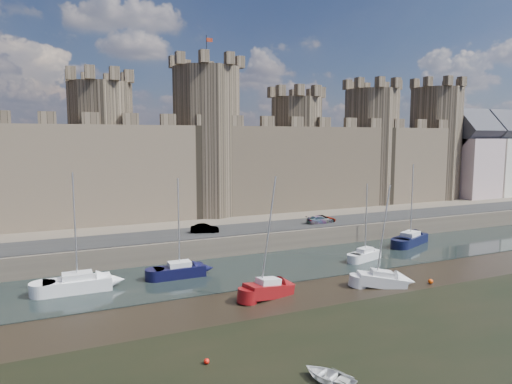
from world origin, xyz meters
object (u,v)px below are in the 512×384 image
Objects in this scene: car_2 at (320,220)px; sailboat_1 at (180,270)px; sailboat_3 at (410,239)px; sailboat_5 at (382,279)px; sailboat_0 at (78,283)px; car_1 at (205,229)px; sailboat_2 at (365,254)px; car_3 at (323,219)px; sailboat_4 at (268,288)px.

car_2 is 0.37× the size of sailboat_1.
sailboat_5 is (-15.26, -12.56, -0.11)m from sailboat_3.
sailboat_3 reaches higher than sailboat_1.
sailboat_0 is 29.67m from sailboat_5.
sailboat_2 is at bearing -107.02° from car_1.
car_1 is at bearing 94.08° from car_3.
sailboat_0 is 1.24× the size of sailboat_2.
sailboat_2 is 11.44m from sailboat_3.
sailboat_5 is at bearing -22.56° from sailboat_4.
sailboat_4 reaches higher than sailboat_3.
sailboat_5 is at bearing -134.40° from sailboat_2.
sailboat_4 is (-16.15, -6.68, 0.05)m from sailboat_2.
sailboat_0 is (-32.87, -9.22, -2.20)m from car_2.
sailboat_2 is 0.82× the size of sailboat_4.
car_2 is 24.51m from sailboat_1.
car_3 is 12.06m from sailboat_2.
sailboat_2 is 0.91× the size of sailboat_5.
car_2 is at bearing 15.73° from sailboat_0.
car_2 is 0.98m from car_3.
sailboat_3 is at bearing 8.32° from sailboat_4.
car_2 is at bearing 126.84° from car_3.
car_3 is (17.83, 0.08, -0.06)m from car_1.
car_3 is at bearing 66.61° from sailboat_2.
car_3 is 0.38× the size of sailboat_5.
car_1 is 0.35× the size of sailboat_1.
sailboat_5 reaches higher than car_2.
sailboat_0 reaches higher than car_2.
car_2 is at bearing 99.05° from sailboat_5.
sailboat_0 is 32.32m from sailboat_2.
sailboat_1 reaches higher than car_1.
sailboat_1 is 0.93× the size of sailboat_4.
car_1 is at bearing 144.02° from sailboat_5.
sailboat_5 is at bearing -31.56° from sailboat_1.
car_2 is 0.35× the size of sailboat_3.
sailboat_4 reaches higher than sailboat_1.
car_2 is 34.21m from sailboat_0.
car_1 is 0.33× the size of sailboat_3.
sailboat_5 is at bearing -131.20° from car_1.
sailboat_5 is (-4.54, -8.57, -0.03)m from sailboat_2.
sailboat_1 is at bearing 159.68° from sailboat_3.
car_2 is at bearing 21.48° from sailboat_1.
car_1 is 0.36× the size of sailboat_5.
sailboat_1 is at bearing 2.61° from sailboat_0.
car_1 is 0.40× the size of sailboat_2.
sailboat_3 is at bearing 3.10° from sailboat_1.
sailboat_4 is (6.03, -9.13, -0.01)m from sailboat_1.
car_1 is 28.29m from sailboat_3.
car_2 reaches higher than car_3.
car_2 is 0.42× the size of sailboat_2.
car_1 is 20.27m from sailboat_2.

